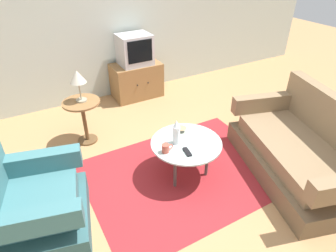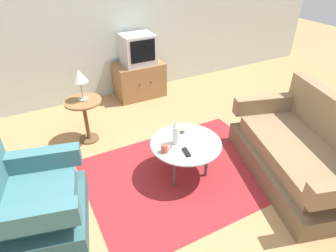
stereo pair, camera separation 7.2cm
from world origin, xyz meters
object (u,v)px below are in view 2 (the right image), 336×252
at_px(couch, 302,154).
at_px(tv_remote_dark, 186,152).
at_px(vase, 176,132).
at_px(coffee_table, 186,145).
at_px(side_table, 85,112).
at_px(tv_stand, 140,80).
at_px(mug, 165,148).
at_px(bowl, 182,130).
at_px(television, 138,49).
at_px(armchair, 30,204).
at_px(table_lamp, 79,77).

bearing_deg(couch, tv_remote_dark, 86.66).
bearing_deg(vase, coffee_table, -24.84).
bearing_deg(side_table, vase, -58.94).
relative_size(tv_stand, mug, 6.38).
bearing_deg(side_table, bowl, -49.07).
distance_m(coffee_table, side_table, 1.46).
relative_size(couch, tv_stand, 2.32).
xyz_separation_m(mug, tv_remote_dark, (0.19, -0.12, -0.04)).
bearing_deg(bowl, couch, -37.31).
height_order(couch, tv_remote_dark, couch).
bearing_deg(coffee_table, mug, -171.99).
relative_size(television, bowl, 4.29).
xyz_separation_m(side_table, tv_remote_dark, (0.72, -1.38, 0.03)).
xyz_separation_m(couch, side_table, (-1.96, 1.84, 0.14)).
height_order(mug, tv_remote_dark, mug).
bearing_deg(mug, armchair, 178.06).
distance_m(armchair, tv_remote_dark, 1.55).
relative_size(armchair, tv_remote_dark, 6.85).
bearing_deg(coffee_table, armchair, 179.78).
bearing_deg(tv_stand, bowl, -98.45).
bearing_deg(armchair, tv_remote_dark, 97.71).
bearing_deg(mug, television, 73.81).
bearing_deg(armchair, side_table, 159.91).
bearing_deg(coffee_table, table_lamp, 122.84).
xyz_separation_m(couch, mug, (-1.43, 0.58, 0.20)).
relative_size(tv_stand, television, 1.58).
height_order(bowl, tv_remote_dark, bowl).
relative_size(television, tv_remote_dark, 3.36).
height_order(couch, mug, couch).
bearing_deg(bowl, tv_stand, 81.55).
distance_m(armchair, mug, 1.36).
bearing_deg(television, couch, -73.81).
height_order(couch, vase, couch).
height_order(armchair, tv_remote_dark, armchair).
bearing_deg(television, tv_stand, -90.00).
bearing_deg(couch, side_table, 63.77).
bearing_deg(bowl, side_table, 130.93).
xyz_separation_m(table_lamp, tv_remote_dark, (0.70, -1.39, -0.45)).
distance_m(coffee_table, vase, 0.21).
bearing_deg(tv_remote_dark, armchair, 93.19).
xyz_separation_m(armchair, side_table, (0.82, 1.21, 0.11)).
relative_size(bowl, tv_remote_dark, 0.78).
relative_size(coffee_table, table_lamp, 1.93).
height_order(tv_stand, tv_remote_dark, tv_stand).
relative_size(television, table_lamp, 1.27).
relative_size(armchair, table_lamp, 2.59).
height_order(side_table, television, television).
bearing_deg(armchair, table_lamp, 159.78).
relative_size(vase, mug, 2.26).
bearing_deg(table_lamp, coffee_table, -57.16).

